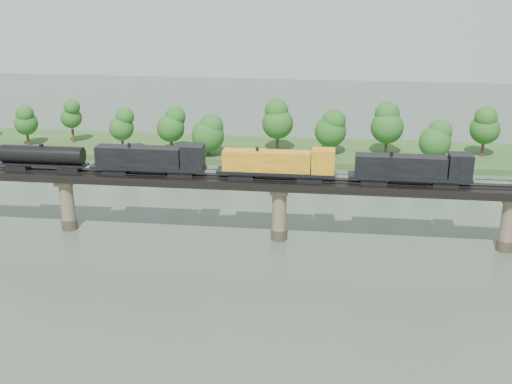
# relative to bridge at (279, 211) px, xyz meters

# --- Properties ---
(ground) EXTENTS (400.00, 400.00, 0.00)m
(ground) POSITION_rel_bridge_xyz_m (0.00, -30.00, -5.46)
(ground) COLOR #374637
(ground) RESTS_ON ground
(far_bank) EXTENTS (300.00, 24.00, 1.60)m
(far_bank) POSITION_rel_bridge_xyz_m (0.00, 55.00, -4.66)
(far_bank) COLOR #2A4A1D
(far_bank) RESTS_ON ground
(bridge) EXTENTS (236.00, 30.00, 11.50)m
(bridge) POSITION_rel_bridge_xyz_m (0.00, 0.00, 0.00)
(bridge) COLOR #473A2D
(bridge) RESTS_ON ground
(bridge_superstructure) EXTENTS (220.00, 4.90, 0.75)m
(bridge_superstructure) POSITION_rel_bridge_xyz_m (0.00, 0.00, 6.33)
(bridge_superstructure) COLOR black
(bridge_superstructure) RESTS_ON bridge
(far_treeline) EXTENTS (289.06, 17.54, 13.60)m
(far_treeline) POSITION_rel_bridge_xyz_m (-8.21, 50.52, 3.37)
(far_treeline) COLOR #382619
(far_treeline) RESTS_ON far_bank
(freight_train) EXTENTS (85.09, 3.32, 5.86)m
(freight_train) POSITION_rel_bridge_xyz_m (-8.25, 0.00, 8.84)
(freight_train) COLOR black
(freight_train) RESTS_ON bridge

